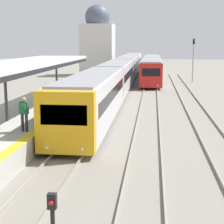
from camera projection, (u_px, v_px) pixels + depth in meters
platform_canopy at (5, 66)px, 19.82m from camera, size 4.00×26.79×3.06m
person_on_platform at (24, 111)px, 17.65m from camera, size 0.40×0.40×1.66m
train_near at (122, 71)px, 46.68m from camera, size 2.70×62.02×3.21m
train_far at (152, 67)px, 55.17m from camera, size 2.60×28.69×3.10m
signal_mast_far at (193, 55)px, 49.40m from camera, size 0.28×0.29×5.75m
distant_domed_building at (98, 43)px, 60.58m from camera, size 5.21×5.21×11.24m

